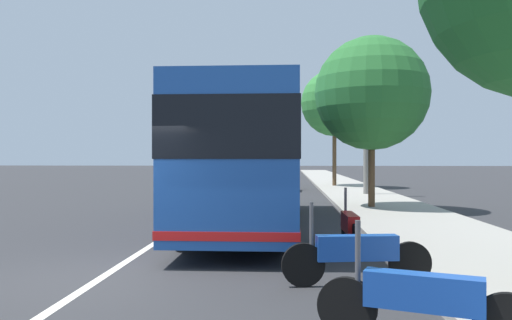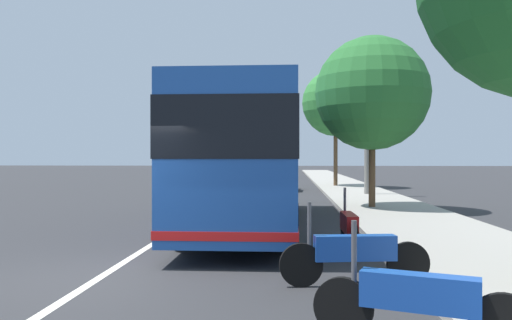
{
  "view_description": "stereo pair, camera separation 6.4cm",
  "coord_description": "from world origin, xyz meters",
  "px_view_note": "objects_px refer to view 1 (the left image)",
  "views": [
    {
      "loc": [
        -7.94,
        -3.01,
        1.96
      ],
      "look_at": [
        7.49,
        -2.05,
        1.88
      ],
      "focal_mm": 35.31,
      "sensor_mm": 36.0,
      "label": 1
    },
    {
      "loc": [
        -7.93,
        -3.08,
        1.96
      ],
      "look_at": [
        7.49,
        -2.05,
        1.88
      ],
      "focal_mm": 35.31,
      "sensor_mm": 36.0,
      "label": 2
    }
  ],
  "objects_px": {
    "coach_bus": "(251,155)",
    "motorcycle_nearest_curb": "(350,227)",
    "car_oncoming": "(278,171)",
    "roadside_tree_mid_block": "(372,94)",
    "car_ahead_same_lane": "(279,168)",
    "motorcycle_far_end": "(422,301)",
    "car_behind_bus": "(276,179)",
    "motorcycle_angled": "(356,254)",
    "roadside_tree_far_block": "(334,103)",
    "car_far_distant": "(228,173)",
    "utility_pole": "(366,133)"
  },
  "relations": [
    {
      "from": "coach_bus",
      "to": "motorcycle_nearest_curb",
      "type": "xyz_separation_m",
      "value": [
        -3.74,
        -2.36,
        -1.52
      ]
    },
    {
      "from": "car_oncoming",
      "to": "roadside_tree_mid_block",
      "type": "xyz_separation_m",
      "value": [
        -28.75,
        -3.96,
        3.6
      ]
    },
    {
      "from": "car_ahead_same_lane",
      "to": "roadside_tree_mid_block",
      "type": "height_order",
      "value": "roadside_tree_mid_block"
    },
    {
      "from": "motorcycle_far_end",
      "to": "car_behind_bus",
      "type": "xyz_separation_m",
      "value": [
        24.17,
        2.04,
        0.22
      ]
    },
    {
      "from": "motorcycle_angled",
      "to": "roadside_tree_far_block",
      "type": "xyz_separation_m",
      "value": [
        25.03,
        -1.99,
        4.98
      ]
    },
    {
      "from": "motorcycle_nearest_curb",
      "to": "motorcycle_far_end",
      "type": "bearing_deg",
      "value": 179.61
    },
    {
      "from": "coach_bus",
      "to": "motorcycle_far_end",
      "type": "height_order",
      "value": "coach_bus"
    },
    {
      "from": "roadside_tree_mid_block",
      "to": "motorcycle_angled",
      "type": "bearing_deg",
      "value": 169.48
    },
    {
      "from": "car_oncoming",
      "to": "car_ahead_same_lane",
      "type": "relative_size",
      "value": 1.01
    },
    {
      "from": "roadside_tree_mid_block",
      "to": "car_ahead_same_lane",
      "type": "bearing_deg",
      "value": 5.7
    },
    {
      "from": "motorcycle_nearest_curb",
      "to": "roadside_tree_mid_block",
      "type": "distance_m",
      "value": 9.13
    },
    {
      "from": "motorcycle_nearest_curb",
      "to": "car_ahead_same_lane",
      "type": "height_order",
      "value": "car_ahead_same_lane"
    },
    {
      "from": "car_far_distant",
      "to": "utility_pole",
      "type": "bearing_deg",
      "value": 30.54
    },
    {
      "from": "motorcycle_angled",
      "to": "car_far_distant",
      "type": "bearing_deg",
      "value": -87.62
    },
    {
      "from": "roadside_tree_far_block",
      "to": "motorcycle_angled",
      "type": "bearing_deg",
      "value": 175.46
    },
    {
      "from": "car_oncoming",
      "to": "car_behind_bus",
      "type": "height_order",
      "value": "car_behind_bus"
    },
    {
      "from": "roadside_tree_mid_block",
      "to": "car_far_distant",
      "type": "bearing_deg",
      "value": 20.11
    },
    {
      "from": "motorcycle_far_end",
      "to": "roadside_tree_far_block",
      "type": "xyz_separation_m",
      "value": [
        27.51,
        -1.66,
        4.99
      ]
    },
    {
      "from": "car_oncoming",
      "to": "roadside_tree_far_block",
      "type": "xyz_separation_m",
      "value": [
        -14.75,
        -3.9,
        4.77
      ]
    },
    {
      "from": "motorcycle_far_end",
      "to": "car_ahead_same_lane",
      "type": "height_order",
      "value": "car_ahead_same_lane"
    },
    {
      "from": "roadside_tree_far_block",
      "to": "utility_pole",
      "type": "distance_m",
      "value": 7.78
    },
    {
      "from": "motorcycle_nearest_curb",
      "to": "roadside_tree_far_block",
      "type": "xyz_separation_m",
      "value": [
        22.11,
        -1.73,
        4.98
      ]
    },
    {
      "from": "motorcycle_angled",
      "to": "car_oncoming",
      "type": "xyz_separation_m",
      "value": [
        39.77,
        1.91,
        0.21
      ]
    },
    {
      "from": "car_ahead_same_lane",
      "to": "utility_pole",
      "type": "bearing_deg",
      "value": -174.97
    },
    {
      "from": "motorcycle_angled",
      "to": "utility_pole",
      "type": "xyz_separation_m",
      "value": [
        17.65,
        -2.86,
        2.66
      ]
    },
    {
      "from": "roadside_tree_far_block",
      "to": "utility_pole",
      "type": "bearing_deg",
      "value": -173.24
    },
    {
      "from": "coach_bus",
      "to": "motorcycle_nearest_curb",
      "type": "bearing_deg",
      "value": -147.64
    },
    {
      "from": "motorcycle_far_end",
      "to": "car_ahead_same_lane",
      "type": "bearing_deg",
      "value": -67.22
    },
    {
      "from": "motorcycle_nearest_curb",
      "to": "car_far_distant",
      "type": "bearing_deg",
      "value": 10.49
    },
    {
      "from": "car_oncoming",
      "to": "car_ahead_same_lane",
      "type": "bearing_deg",
      "value": 0.64
    },
    {
      "from": "car_far_distant",
      "to": "roadside_tree_far_block",
      "type": "height_order",
      "value": "roadside_tree_far_block"
    },
    {
      "from": "car_behind_bus",
      "to": "utility_pole",
      "type": "bearing_deg",
      "value": -127.61
    },
    {
      "from": "motorcycle_far_end",
      "to": "motorcycle_angled",
      "type": "height_order",
      "value": "motorcycle_angled"
    },
    {
      "from": "motorcycle_far_end",
      "to": "motorcycle_nearest_curb",
      "type": "xyz_separation_m",
      "value": [
        5.4,
        0.07,
        0.01
      ]
    },
    {
      "from": "motorcycle_far_end",
      "to": "car_oncoming",
      "type": "xyz_separation_m",
      "value": [
        42.25,
        2.23,
        0.22
      ]
    },
    {
      "from": "coach_bus",
      "to": "car_far_distant",
      "type": "distance_m",
      "value": 26.11
    },
    {
      "from": "motorcycle_far_end",
      "to": "motorcycle_nearest_curb",
      "type": "distance_m",
      "value": 5.4
    },
    {
      "from": "car_oncoming",
      "to": "car_behind_bus",
      "type": "relative_size",
      "value": 1.01
    },
    {
      "from": "utility_pole",
      "to": "roadside_tree_mid_block",
      "type": "bearing_deg",
      "value": 172.99
    },
    {
      "from": "car_behind_bus",
      "to": "roadside_tree_mid_block",
      "type": "xyz_separation_m",
      "value": [
        -10.66,
        -3.76,
        3.6
      ]
    },
    {
      "from": "roadside_tree_mid_block",
      "to": "car_oncoming",
      "type": "bearing_deg",
      "value": 7.83
    },
    {
      "from": "motorcycle_nearest_curb",
      "to": "car_behind_bus",
      "type": "height_order",
      "value": "car_behind_bus"
    },
    {
      "from": "coach_bus",
      "to": "car_ahead_same_lane",
      "type": "distance_m",
      "value": 45.81
    },
    {
      "from": "coach_bus",
      "to": "motorcycle_far_end",
      "type": "distance_m",
      "value": 9.58
    },
    {
      "from": "car_behind_bus",
      "to": "car_ahead_same_lane",
      "type": "distance_m",
      "value": 30.77
    },
    {
      "from": "car_far_distant",
      "to": "car_behind_bus",
      "type": "bearing_deg",
      "value": 21.02
    },
    {
      "from": "motorcycle_angled",
      "to": "car_behind_bus",
      "type": "xyz_separation_m",
      "value": [
        21.69,
        1.71,
        0.22
      ]
    },
    {
      "from": "coach_bus",
      "to": "car_oncoming",
      "type": "distance_m",
      "value": 33.14
    },
    {
      "from": "coach_bus",
      "to": "roadside_tree_mid_block",
      "type": "bearing_deg",
      "value": -43.41
    },
    {
      "from": "coach_bus",
      "to": "motorcycle_angled",
      "type": "distance_m",
      "value": 7.15
    }
  ]
}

